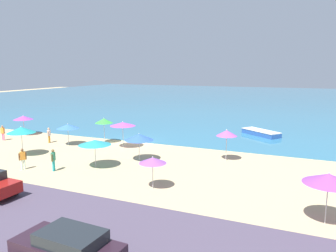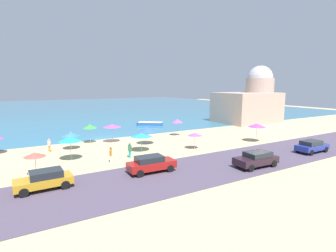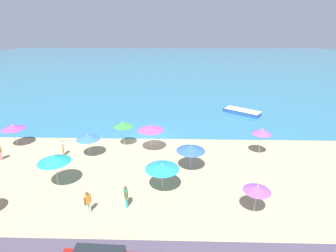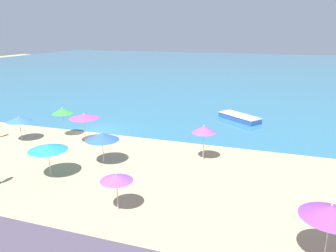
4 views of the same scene
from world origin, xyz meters
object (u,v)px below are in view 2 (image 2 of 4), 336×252
object	(u,v)px
beach_umbrella_3	(195,134)
skiff_nearshore	(150,124)
beach_umbrella_4	(35,155)
beach_umbrella_5	(71,134)
parked_car_2	(312,146)
bather_2	(111,154)
beach_umbrella_0	(177,121)
parked_car_4	(44,179)
beach_umbrella_9	(70,139)
beach_umbrella_8	(257,125)
bather_4	(130,150)
parked_car_0	(151,164)
beach_umbrella_6	(147,129)
beach_umbrella_11	(141,135)
bather_3	(49,145)
beach_umbrella_2	(90,126)
beach_umbrella_7	(112,126)
parked_car_3	(256,159)
harbor_fortress	(252,102)

from	to	relation	value
beach_umbrella_3	skiff_nearshore	bearing A→B (deg)	78.87
beach_umbrella_4	skiff_nearshore	size ratio (longest dim) A/B	0.45
beach_umbrella_5	parked_car_2	size ratio (longest dim) A/B	0.52
beach_umbrella_5	bather_2	bearing A→B (deg)	-73.41
beach_umbrella_0	parked_car_4	distance (m)	23.65
beach_umbrella_0	beach_umbrella_9	size ratio (longest dim) A/B	1.01
beach_umbrella_8	beach_umbrella_4	bearing A→B (deg)	179.85
bather_4	parked_car_0	distance (m)	5.45
beach_umbrella_5	beach_umbrella_9	xyz separation A→B (m)	(-0.95, -4.82, 0.40)
beach_umbrella_0	parked_car_4	bearing A→B (deg)	-147.49
beach_umbrella_6	beach_umbrella_11	size ratio (longest dim) A/B	0.96
skiff_nearshore	bather_3	bearing A→B (deg)	-147.55
beach_umbrella_6	parked_car_4	distance (m)	16.61
beach_umbrella_2	bather_3	bearing A→B (deg)	-158.32
parked_car_0	beach_umbrella_0	bearing A→B (deg)	49.62
bather_3	parked_car_2	world-z (taller)	bather_3
beach_umbrella_5	beach_umbrella_7	xyz separation A→B (m)	(5.58, 1.19, 0.42)
parked_car_3	harbor_fortress	bearing A→B (deg)	42.79
beach_umbrella_7	parked_car_0	bearing A→B (deg)	-94.70
beach_umbrella_9	beach_umbrella_11	distance (m)	7.92
beach_umbrella_3	parked_car_2	world-z (taller)	beach_umbrella_3
harbor_fortress	bather_3	bearing A→B (deg)	-171.29
beach_umbrella_5	parked_car_3	world-z (taller)	beach_umbrella_5
bather_4	parked_car_2	xyz separation A→B (m)	(18.89, -8.70, -0.12)
beach_umbrella_0	bather_4	world-z (taller)	beach_umbrella_0
beach_umbrella_5	beach_umbrella_7	bearing A→B (deg)	12.07
beach_umbrella_9	bather_3	distance (m)	5.23
beach_umbrella_3	bather_3	bearing A→B (deg)	154.11
beach_umbrella_7	parked_car_0	world-z (taller)	beach_umbrella_7
bather_2	parked_car_0	size ratio (longest dim) A/B	0.38
beach_umbrella_6	bather_2	distance (m)	8.94
beach_umbrella_11	harbor_fortress	size ratio (longest dim) A/B	0.19
beach_umbrella_7	beach_umbrella_3	bearing A→B (deg)	-49.55
beach_umbrella_6	beach_umbrella_8	size ratio (longest dim) A/B	0.91
bather_4	parked_car_0	bearing A→B (deg)	-92.26
beach_umbrella_2	parked_car_0	distance (m)	14.87
beach_umbrella_4	parked_car_4	world-z (taller)	beach_umbrella_4
beach_umbrella_7	parked_car_2	size ratio (longest dim) A/B	0.62
beach_umbrella_11	skiff_nearshore	distance (m)	20.19
bather_3	parked_car_3	bearing A→B (deg)	-45.16
parked_car_0	bather_3	bearing A→B (deg)	118.75
beach_umbrella_0	bather_2	distance (m)	15.94
beach_umbrella_8	skiff_nearshore	bearing A→B (deg)	105.94
beach_umbrella_4	beach_umbrella_6	bearing A→B (deg)	24.46
beach_umbrella_6	harbor_fortress	bearing A→B (deg)	16.15
beach_umbrella_5	beach_umbrella_11	world-z (taller)	beach_umbrella_11
beach_umbrella_4	parked_car_3	distance (m)	19.92
beach_umbrella_5	bather_3	size ratio (longest dim) A/B	1.37
beach_umbrella_0	beach_umbrella_3	world-z (taller)	beach_umbrella_0
bather_3	parked_car_4	world-z (taller)	bather_3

